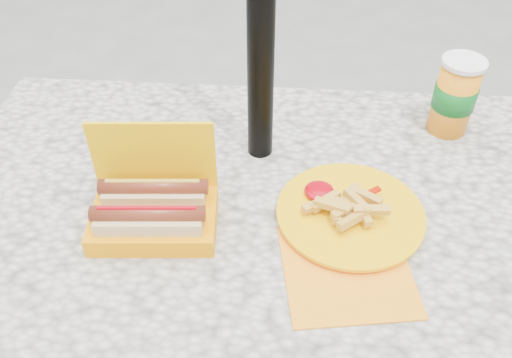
{
  "coord_description": "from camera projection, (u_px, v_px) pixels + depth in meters",
  "views": [
    {
      "loc": [
        0.05,
        -0.7,
        1.46
      ],
      "look_at": [
        0.0,
        0.02,
        0.8
      ],
      "focal_mm": 38.0,
      "sensor_mm": 36.0,
      "label": 1
    }
  ],
  "objects": [
    {
      "name": "fries_plate",
      "position": [
        349.0,
        217.0,
        0.96
      ],
      "size": [
        0.26,
        0.37,
        0.05
      ],
      "rotation": [
        0.0,
        0.0,
        0.2
      ],
      "color": "orange",
      "rests_on": "picnic_table"
    },
    {
      "name": "hotdog_box",
      "position": [
        153.0,
        209.0,
        0.93
      ],
      "size": [
        0.22,
        0.16,
        0.18
      ],
      "rotation": [
        0.0,
        0.0,
        0.07
      ],
      "color": "#F4B300",
      "rests_on": "picnic_table"
    },
    {
      "name": "picnic_table",
      "position": [
        254.0,
        244.0,
        1.07
      ],
      "size": [
        1.2,
        0.8,
        0.75
      ],
      "color": "beige",
      "rests_on": "ground"
    },
    {
      "name": "soda_cup",
      "position": [
        455.0,
        96.0,
        1.11
      ],
      "size": [
        0.09,
        0.09,
        0.17
      ],
      "rotation": [
        0.0,
        0.0,
        -0.1
      ],
      "color": "orange",
      "rests_on": "picnic_table"
    }
  ]
}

